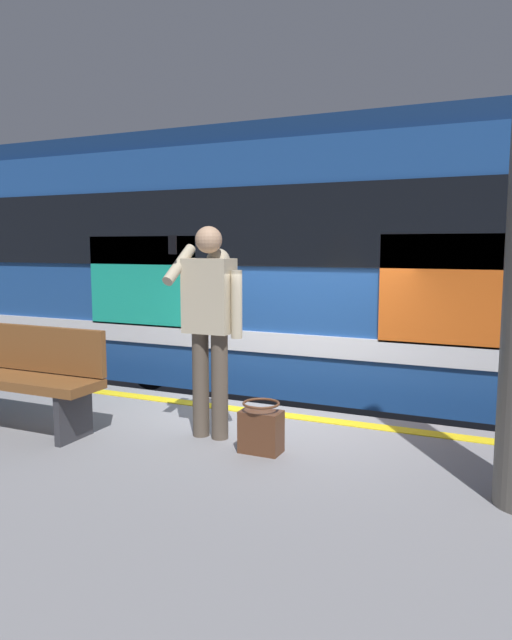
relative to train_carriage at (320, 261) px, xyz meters
The scene contains 9 objects.
ground_plane 3.34m from the train_carriage, 95.71° to the left, with size 25.09×25.09×0.00m, color #3D3D3F.
platform 4.52m from the train_carriage, 93.06° to the left, with size 16.73×3.79×1.12m, color gray.
safety_line 2.85m from the train_carriage, 95.02° to the left, with size 16.39×0.16×0.01m, color yellow.
track_rail_near 2.56m from the train_carriage, 106.98° to the left, with size 21.75×0.08×0.16m, color slate.
track_rail_far 2.56m from the train_carriage, 106.70° to the right, with size 21.75×0.08×0.16m, color slate.
train_carriage is the anchor object (origin of this frame).
passenger 3.32m from the train_carriage, 92.34° to the left, with size 0.57×0.55×1.76m.
handbag 3.74m from the train_carriage, 100.95° to the left, with size 0.32×0.29×0.40m.
bench 4.19m from the train_carriage, 67.48° to the left, with size 1.78×0.44×0.90m.
Camera 1 is at (-2.23, 5.32, 2.72)m, focal length 32.83 mm.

